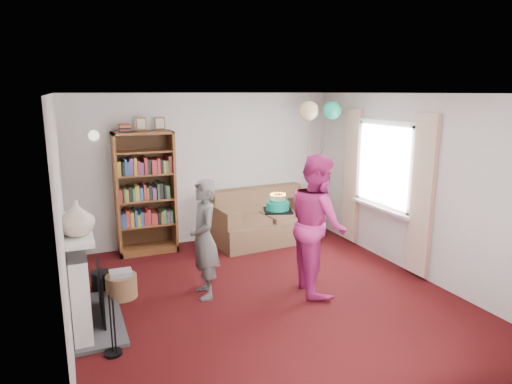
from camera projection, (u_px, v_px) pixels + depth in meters
name	position (u px, v px, depth m)	size (l,w,h in m)	color
ground	(266.00, 297.00, 5.71)	(5.00, 5.00, 0.00)	black
wall_back	(205.00, 168.00, 7.70)	(4.50, 0.02, 2.50)	silver
wall_left	(61.00, 221.00, 4.58)	(0.02, 5.00, 2.50)	silver
wall_right	(415.00, 185.00, 6.30)	(0.02, 5.00, 2.50)	silver
ceiling	(267.00, 93.00, 5.17)	(4.50, 5.00, 0.01)	white
fireplace	(85.00, 279.00, 4.98)	(0.55, 1.80, 1.12)	#3F3F42
window_bay	(384.00, 181.00, 6.83)	(0.14, 2.02, 2.20)	white
wall_sconce	(94.00, 136.00, 6.77)	(0.16, 0.23, 0.16)	gold
bookcase	(145.00, 194.00, 7.18)	(0.91, 0.42, 2.14)	#472B14
sofa	(263.00, 222.00, 7.83)	(1.68, 0.89, 0.89)	brown
wicker_basket	(122.00, 285.00, 5.69)	(0.38, 0.38, 0.35)	olive
person_striped	(204.00, 239.00, 5.61)	(0.54, 0.36, 1.49)	black
person_magenta	(317.00, 224.00, 5.76)	(0.86, 0.67, 1.78)	#BB2573
birthday_cake	(278.00, 206.00, 5.65)	(0.34, 0.34, 0.22)	black
balloons	(321.00, 111.00, 7.37)	(0.75, 0.31, 1.71)	#3F3F3F
mantel_vase	(76.00, 218.00, 4.49)	(0.34, 0.34, 0.36)	beige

